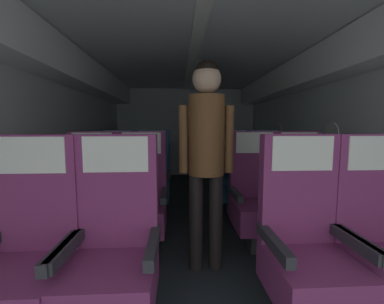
{
  "coord_description": "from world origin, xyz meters",
  "views": [
    {
      "loc": [
        -0.19,
        0.27,
        1.16
      ],
      "look_at": [
        -0.03,
        3.16,
        0.85
      ],
      "focal_mm": 22.76,
      "sensor_mm": 36.0,
      "label": 1
    }
  ],
  "objects_px": {
    "seat_c_right_aisle": "(266,178)",
    "seat_c_right_window": "(233,179)",
    "seat_a_left_window": "(28,258)",
    "seat_b_right_window": "(256,199)",
    "seat_c_left_aisle": "(152,179)",
    "seat_b_left_aisle": "(141,201)",
    "seat_a_right_aisle": "(384,248)",
    "seat_a_left_aisle": "(114,254)",
    "seat_b_right_aisle": "(301,198)",
    "seat_c_left_window": "(117,180)",
    "seat_b_left_window": "(91,203)",
    "flight_attendant": "(206,144)",
    "seat_a_right_window": "(306,250)"
  },
  "relations": [
    {
      "from": "seat_a_left_window",
      "to": "seat_c_right_window",
      "type": "distance_m",
      "value": 2.42
    },
    {
      "from": "seat_b_left_aisle",
      "to": "seat_c_right_aisle",
      "type": "bearing_deg",
      "value": 32.26
    },
    {
      "from": "seat_b_right_aisle",
      "to": "flight_attendant",
      "type": "relative_size",
      "value": 0.67
    },
    {
      "from": "seat_b_left_window",
      "to": "seat_a_right_window",
      "type": "bearing_deg",
      "value": -31.81
    },
    {
      "from": "flight_attendant",
      "to": "seat_b_left_aisle",
      "type": "bearing_deg",
      "value": 132.73
    },
    {
      "from": "seat_a_right_window",
      "to": "flight_attendant",
      "type": "bearing_deg",
      "value": 128.4
    },
    {
      "from": "seat_a_right_aisle",
      "to": "seat_b_right_window",
      "type": "bearing_deg",
      "value": 114.31
    },
    {
      "from": "seat_c_right_window",
      "to": "seat_a_left_aisle",
      "type": "bearing_deg",
      "value": -120.01
    },
    {
      "from": "seat_a_left_window",
      "to": "flight_attendant",
      "type": "relative_size",
      "value": 0.67
    },
    {
      "from": "seat_a_right_window",
      "to": "seat_b_left_aisle",
      "type": "distance_m",
      "value": 1.42
    },
    {
      "from": "seat_b_left_aisle",
      "to": "seat_c_left_window",
      "type": "xyz_separation_m",
      "value": [
        -0.45,
        0.94,
        0.0
      ]
    },
    {
      "from": "seat_b_left_window",
      "to": "flight_attendant",
      "type": "relative_size",
      "value": 0.67
    },
    {
      "from": "seat_a_left_window",
      "to": "seat_b_right_window",
      "type": "bearing_deg",
      "value": 31.82
    },
    {
      "from": "seat_b_left_aisle",
      "to": "seat_c_right_window",
      "type": "bearing_deg",
      "value": 41.07
    },
    {
      "from": "seat_a_right_window",
      "to": "seat_b_right_aisle",
      "type": "bearing_deg",
      "value": 64.14
    },
    {
      "from": "seat_a_left_aisle",
      "to": "seat_b_right_window",
      "type": "distance_m",
      "value": 1.43
    },
    {
      "from": "seat_a_left_window",
      "to": "seat_a_left_aisle",
      "type": "height_order",
      "value": "same"
    },
    {
      "from": "seat_a_right_window",
      "to": "seat_b_right_aisle",
      "type": "distance_m",
      "value": 1.06
    },
    {
      "from": "flight_attendant",
      "to": "seat_b_left_window",
      "type": "bearing_deg",
      "value": 145.28
    },
    {
      "from": "seat_c_left_window",
      "to": "seat_c_right_window",
      "type": "height_order",
      "value": "same"
    },
    {
      "from": "seat_b_left_window",
      "to": "seat_b_right_window",
      "type": "bearing_deg",
      "value": 0.41
    },
    {
      "from": "seat_a_left_aisle",
      "to": "seat_a_right_aisle",
      "type": "relative_size",
      "value": 1.0
    },
    {
      "from": "seat_a_left_aisle",
      "to": "seat_b_right_window",
      "type": "height_order",
      "value": "same"
    },
    {
      "from": "seat_a_left_window",
      "to": "seat_c_left_aisle",
      "type": "bearing_deg",
      "value": 76.61
    },
    {
      "from": "seat_b_left_window",
      "to": "seat_a_left_window",
      "type": "bearing_deg",
      "value": -90.06
    },
    {
      "from": "seat_a_left_aisle",
      "to": "seat_b_right_aisle",
      "type": "relative_size",
      "value": 1.0
    },
    {
      "from": "seat_b_right_aisle",
      "to": "seat_c_left_aisle",
      "type": "bearing_deg",
      "value": 148.19
    },
    {
      "from": "seat_c_left_aisle",
      "to": "seat_c_right_aisle",
      "type": "height_order",
      "value": "same"
    },
    {
      "from": "seat_b_right_aisle",
      "to": "seat_c_left_aisle",
      "type": "distance_m",
      "value": 1.79
    },
    {
      "from": "seat_a_left_aisle",
      "to": "seat_c_left_window",
      "type": "height_order",
      "value": "same"
    },
    {
      "from": "seat_a_left_aisle",
      "to": "seat_a_right_aisle",
      "type": "bearing_deg",
      "value": -0.73
    },
    {
      "from": "seat_b_left_window",
      "to": "seat_b_left_aisle",
      "type": "bearing_deg",
      "value": 1.1
    },
    {
      "from": "seat_b_left_window",
      "to": "seat_b_right_aisle",
      "type": "bearing_deg",
      "value": 0.52
    },
    {
      "from": "seat_c_left_aisle",
      "to": "seat_c_right_window",
      "type": "bearing_deg",
      "value": -1.03
    },
    {
      "from": "seat_a_left_window",
      "to": "seat_a_right_aisle",
      "type": "bearing_deg",
      "value": -0.14
    },
    {
      "from": "seat_b_right_window",
      "to": "seat_b_right_aisle",
      "type": "bearing_deg",
      "value": 0.9
    },
    {
      "from": "seat_a_left_window",
      "to": "flight_attendant",
      "type": "height_order",
      "value": "flight_attendant"
    },
    {
      "from": "seat_c_left_aisle",
      "to": "flight_attendant",
      "type": "bearing_deg",
      "value": -66.14
    },
    {
      "from": "seat_c_right_aisle",
      "to": "seat_c_right_window",
      "type": "relative_size",
      "value": 1.0
    },
    {
      "from": "seat_a_left_window",
      "to": "flight_attendant",
      "type": "distance_m",
      "value": 1.32
    },
    {
      "from": "seat_c_right_aisle",
      "to": "seat_c_right_window",
      "type": "bearing_deg",
      "value": -176.96
    },
    {
      "from": "seat_a_left_aisle",
      "to": "seat_c_right_aisle",
      "type": "height_order",
      "value": "same"
    },
    {
      "from": "seat_a_left_aisle",
      "to": "seat_b_left_aisle",
      "type": "bearing_deg",
      "value": 89.62
    },
    {
      "from": "seat_b_right_window",
      "to": "seat_c_left_window",
      "type": "bearing_deg",
      "value": 148.47
    },
    {
      "from": "seat_b_left_aisle",
      "to": "flight_attendant",
      "type": "height_order",
      "value": "flight_attendant"
    },
    {
      "from": "seat_a_left_aisle",
      "to": "seat_a_right_window",
      "type": "height_order",
      "value": "same"
    },
    {
      "from": "seat_b_left_aisle",
      "to": "seat_a_right_aisle",
      "type": "bearing_deg",
      "value": -32.26
    },
    {
      "from": "seat_a_right_window",
      "to": "seat_b_right_aisle",
      "type": "height_order",
      "value": "same"
    },
    {
      "from": "seat_b_right_window",
      "to": "seat_c_left_aisle",
      "type": "relative_size",
      "value": 1.0
    },
    {
      "from": "seat_a_left_aisle",
      "to": "seat_a_right_aisle",
      "type": "distance_m",
      "value": 1.51
    }
  ]
}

